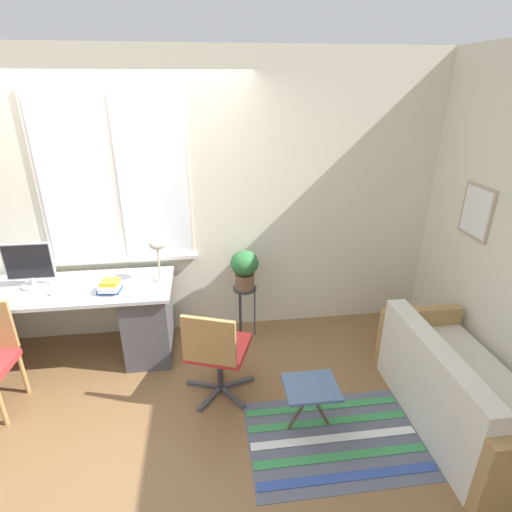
{
  "coord_description": "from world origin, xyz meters",
  "views": [
    {
      "loc": [
        0.79,
        -2.95,
        2.39
      ],
      "look_at": [
        1.19,
        0.17,
        1.03
      ],
      "focal_mm": 28.0,
      "sensor_mm": 36.0,
      "label": 1
    }
  ],
  "objects": [
    {
      "name": "office_chair_swivel",
      "position": [
        0.81,
        -0.33,
        0.45
      ],
      "size": [
        0.59,
        0.61,
        0.84
      ],
      "rotation": [
        0.0,
        0.0,
        2.79
      ],
      "color": "#47474C",
      "rests_on": "ground_plane"
    },
    {
      "name": "wall_right_with_picture",
      "position": [
        3.08,
        -0.0,
        1.35
      ],
      "size": [
        0.08,
        9.0,
        2.7
      ],
      "color": "beige",
      "rests_on": "ground_plane"
    },
    {
      "name": "mouse",
      "position": [
        -0.55,
        0.23,
        0.76
      ],
      "size": [
        0.04,
        0.06,
        0.03
      ],
      "color": "silver",
      "rests_on": "desk"
    },
    {
      "name": "wall_back_with_window",
      "position": [
        -0.0,
        0.76,
        1.36
      ],
      "size": [
        9.0,
        0.12,
        2.7
      ],
      "color": "beige",
      "rests_on": "ground_plane"
    },
    {
      "name": "folding_stool",
      "position": [
        1.47,
        -0.76,
        0.35
      ],
      "size": [
        0.39,
        0.33,
        0.4
      ],
      "color": "slate",
      "rests_on": "ground_plane"
    },
    {
      "name": "ground_plane",
      "position": [
        0.0,
        0.0,
        0.0
      ],
      "size": [
        14.0,
        14.0,
        0.0
      ],
      "primitive_type": "plane",
      "color": "brown"
    },
    {
      "name": "monitor",
      "position": [
        -0.76,
        0.41,
        0.94
      ],
      "size": [
        0.41,
        0.21,
        0.4
      ],
      "color": "silver",
      "rests_on": "desk"
    },
    {
      "name": "desk_lamp",
      "position": [
        0.34,
        0.39,
        1.05
      ],
      "size": [
        0.14,
        0.14,
        0.39
      ],
      "color": "#BCB299",
      "rests_on": "desk"
    },
    {
      "name": "plant_stand",
      "position": [
        1.12,
        0.49,
        0.48
      ],
      "size": [
        0.23,
        0.23,
        0.56
      ],
      "color": "#333338",
      "rests_on": "ground_plane"
    },
    {
      "name": "couch_loveseat",
      "position": [
        2.59,
        -0.84,
        0.26
      ],
      "size": [
        0.73,
        1.49,
        0.71
      ],
      "rotation": [
        0.0,
        0.0,
        1.57
      ],
      "color": "silver",
      "rests_on": "ground_plane"
    },
    {
      "name": "floor_rug_striped",
      "position": [
        1.63,
        -0.89,
        0.0
      ],
      "size": [
        1.26,
        0.86,
        0.01
      ],
      "color": "#565B6B",
      "rests_on": "ground_plane"
    },
    {
      "name": "desk",
      "position": [
        -0.63,
        0.34,
        0.4
      ],
      "size": [
        2.14,
        0.68,
        0.74
      ],
      "color": "#B2B7BC",
      "rests_on": "ground_plane"
    },
    {
      "name": "keyboard",
      "position": [
        -0.78,
        0.21,
        0.75
      ],
      "size": [
        0.34,
        0.12,
        0.02
      ],
      "color": "silver",
      "rests_on": "desk"
    },
    {
      "name": "potted_plant",
      "position": [
        1.12,
        0.49,
        0.78
      ],
      "size": [
        0.27,
        0.27,
        0.39
      ],
      "color": "brown",
      "rests_on": "plant_stand"
    },
    {
      "name": "book_stack",
      "position": [
        -0.06,
        0.21,
        0.79
      ],
      "size": [
        0.2,
        0.19,
        0.11
      ],
      "color": "#2851B2",
      "rests_on": "desk"
    }
  ]
}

